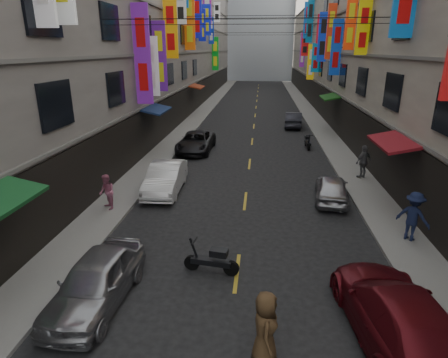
% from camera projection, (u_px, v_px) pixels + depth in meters
% --- Properties ---
extents(sidewalk_left, '(2.00, 90.00, 0.12)m').
position_uv_depth(sidewalk_left, '(200.00, 114.00, 40.67)').
color(sidewalk_left, slate).
rests_on(sidewalk_left, ground).
extents(sidewalk_right, '(2.00, 90.00, 0.12)m').
position_uv_depth(sidewalk_right, '(312.00, 116.00, 39.56)').
color(sidewalk_right, slate).
rests_on(sidewalk_right, ground).
extents(building_row_left, '(10.14, 90.00, 19.00)m').
position_uv_depth(building_row_left, '(140.00, 21.00, 38.12)').
color(building_row_left, gray).
rests_on(building_row_left, ground).
extents(building_row_right, '(10.14, 90.00, 19.00)m').
position_uv_depth(building_row_right, '(383.00, 19.00, 35.91)').
color(building_row_right, '#ACA391').
rests_on(building_row_right, ground).
extents(haze_block, '(18.00, 8.00, 22.00)m').
position_uv_depth(haze_block, '(261.00, 29.00, 83.51)').
color(haze_block, '#A5ADB7').
rests_on(haze_block, ground).
extents(shop_signage, '(14.00, 55.00, 12.24)m').
position_uv_depth(shop_signage, '(253.00, 19.00, 30.37)').
color(shop_signage, '#1E0EAA').
rests_on(shop_signage, ground).
extents(street_awnings, '(13.99, 35.20, 0.41)m').
position_uv_depth(street_awnings, '(232.00, 110.00, 24.23)').
color(street_awnings, '#165525').
rests_on(street_awnings, ground).
extents(overhead_cables, '(14.00, 38.04, 1.24)m').
position_uv_depth(overhead_cables, '(255.00, 18.00, 25.96)').
color(overhead_cables, black).
rests_on(overhead_cables, ground).
extents(lane_markings, '(0.12, 80.20, 0.01)m').
position_uv_depth(lane_markings, '(255.00, 120.00, 37.31)').
color(lane_markings, gold).
rests_on(lane_markings, ground).
extents(scooter_near_right, '(0.61, 1.79, 1.14)m').
position_uv_depth(scooter_near_right, '(396.00, 351.00, 8.26)').
color(scooter_near_right, black).
rests_on(scooter_near_right, ground).
extents(scooter_crossing, '(1.80, 0.58, 1.14)m').
position_uv_depth(scooter_crossing, '(212.00, 260.00, 11.80)').
color(scooter_crossing, black).
rests_on(scooter_crossing, ground).
extents(scooter_far_right, '(0.50, 1.80, 1.14)m').
position_uv_depth(scooter_far_right, '(307.00, 142.00, 26.80)').
color(scooter_far_right, black).
rests_on(scooter_far_right, ground).
extents(car_left_near, '(1.86, 4.18, 1.40)m').
position_uv_depth(car_left_near, '(96.00, 281.00, 10.31)').
color(car_left_near, '#A8A7AC').
rests_on(car_left_near, ground).
extents(car_left_mid, '(1.66, 4.41, 1.44)m').
position_uv_depth(car_left_mid, '(166.00, 178.00, 18.51)').
color(car_left_mid, white).
rests_on(car_left_mid, ground).
extents(car_left_far, '(2.32, 4.83, 1.33)m').
position_uv_depth(car_left_far, '(196.00, 142.00, 25.87)').
color(car_left_far, black).
rests_on(car_left_far, ground).
extents(car_right_near, '(2.62, 5.32, 1.49)m').
position_uv_depth(car_right_near, '(398.00, 316.00, 8.90)').
color(car_right_near, maroon).
rests_on(car_right_near, ground).
extents(car_right_mid, '(1.93, 3.78, 1.23)m').
position_uv_depth(car_right_mid, '(332.00, 188.00, 17.43)').
color(car_right_mid, '#A8A8AC').
rests_on(car_right_mid, ground).
extents(car_right_far, '(1.80, 4.24, 1.36)m').
position_uv_depth(car_right_far, '(293.00, 120.00, 33.97)').
color(car_right_far, '#292931').
rests_on(car_right_far, ground).
extents(pedestrian_lfar, '(0.88, 0.91, 1.56)m').
position_uv_depth(pedestrian_lfar, '(107.00, 192.00, 16.16)').
color(pedestrian_lfar, '#C06585').
rests_on(pedestrian_lfar, sidewalk_left).
extents(pedestrian_rnear, '(1.30, 1.25, 1.84)m').
position_uv_depth(pedestrian_rnear, '(413.00, 216.00, 13.49)').
color(pedestrian_rnear, '#151C3A').
rests_on(pedestrian_rnear, sidewalk_right).
extents(pedestrian_rfar, '(1.21, 1.10, 1.81)m').
position_uv_depth(pedestrian_rfar, '(363.00, 162.00, 20.09)').
color(pedestrian_rfar, '#5D5D60').
rests_on(pedestrian_rfar, sidewalk_right).
extents(pedestrian_crossing, '(0.65, 0.92, 1.83)m').
position_uv_depth(pedestrian_crossing, '(265.00, 329.00, 8.24)').
color(pedestrian_crossing, '#4A331D').
rests_on(pedestrian_crossing, ground).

